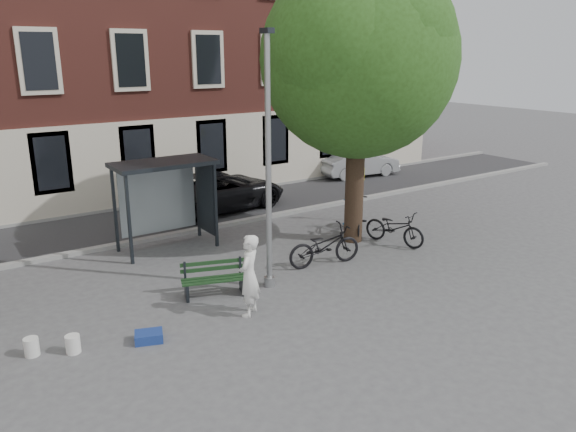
% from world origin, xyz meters
% --- Properties ---
extents(ground, '(90.00, 90.00, 0.00)m').
position_xyz_m(ground, '(0.00, 0.00, 0.00)').
color(ground, '#4C4C4F').
rests_on(ground, ground).
extents(road, '(40.00, 4.00, 0.01)m').
position_xyz_m(road, '(0.00, 7.00, 0.01)').
color(road, '#28282B').
rests_on(road, ground).
extents(curb_near, '(40.00, 0.25, 0.12)m').
position_xyz_m(curb_near, '(0.00, 5.00, 0.06)').
color(curb_near, gray).
rests_on(curb_near, ground).
extents(curb_far, '(40.00, 0.25, 0.12)m').
position_xyz_m(curb_far, '(0.00, 9.00, 0.06)').
color(curb_far, gray).
rests_on(curb_far, ground).
extents(building_row, '(30.00, 8.00, 14.00)m').
position_xyz_m(building_row, '(0.00, 13.00, 7.00)').
color(building_row, brown).
rests_on(building_row, ground).
extents(lamppost, '(0.28, 0.35, 6.11)m').
position_xyz_m(lamppost, '(0.00, 0.00, 2.78)').
color(lamppost, '#9EA0A3').
rests_on(lamppost, ground).
extents(tree_right, '(5.76, 5.60, 8.20)m').
position_xyz_m(tree_right, '(4.01, 1.38, 5.62)').
color(tree_right, black).
rests_on(tree_right, ground).
extents(bus_shelter, '(2.85, 1.45, 2.62)m').
position_xyz_m(bus_shelter, '(-0.61, 4.11, 1.92)').
color(bus_shelter, '#1E2328').
rests_on(bus_shelter, ground).
extents(painter, '(0.80, 0.77, 1.85)m').
position_xyz_m(painter, '(-1.20, -1.07, 0.92)').
color(painter, white).
rests_on(painter, ground).
extents(bench, '(1.63, 0.97, 0.80)m').
position_xyz_m(bench, '(-1.37, 0.29, 0.37)').
color(bench, '#1E2328').
rests_on(bench, ground).
extents(bike_a, '(2.20, 1.08, 1.11)m').
position_xyz_m(bike_a, '(2.00, 0.36, 0.55)').
color(bike_a, black).
rests_on(bike_a, ground).
extents(bike_b, '(1.58, 1.55, 1.04)m').
position_xyz_m(bike_b, '(4.48, 2.22, 0.52)').
color(bike_b, navy).
rests_on(bike_b, ground).
extents(bike_c, '(1.20, 2.07, 1.03)m').
position_xyz_m(bike_c, '(4.82, 0.55, 0.51)').
color(bike_c, black).
rests_on(bike_c, ground).
extents(bike_d, '(1.71, 1.90, 1.20)m').
position_xyz_m(bike_d, '(4.58, 1.93, 0.60)').
color(bike_d, black).
rests_on(bike_d, ground).
extents(car_dark, '(5.33, 2.97, 1.41)m').
position_xyz_m(car_dark, '(2.28, 6.95, 0.70)').
color(car_dark, black).
rests_on(car_dark, ground).
extents(car_silver, '(3.96, 1.78, 1.26)m').
position_xyz_m(car_silver, '(10.29, 8.40, 0.63)').
color(car_silver, '#979A9E').
rests_on(car_silver, ground).
extents(blue_crate, '(0.65, 0.56, 0.20)m').
position_xyz_m(blue_crate, '(-3.50, -0.97, 0.10)').
color(blue_crate, navy).
rests_on(blue_crate, ground).
extents(bucket_a, '(0.35, 0.35, 0.36)m').
position_xyz_m(bucket_a, '(-4.87, -0.57, 0.18)').
color(bucket_a, white).
rests_on(bucket_a, ground).
extents(bucket_c, '(0.34, 0.34, 0.36)m').
position_xyz_m(bucket_c, '(-5.55, -0.23, 0.18)').
color(bucket_c, silver).
rests_on(bucket_c, ground).
extents(notice_sign, '(0.30, 0.16, 1.86)m').
position_xyz_m(notice_sign, '(5.49, 2.94, 1.33)').
color(notice_sign, '#9EA0A3').
rests_on(notice_sign, ground).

